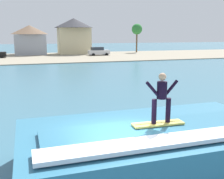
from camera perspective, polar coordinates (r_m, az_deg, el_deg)
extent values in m
plane|color=#3B6C81|center=(9.21, 0.56, -17.57)|extent=(260.00, 260.00, 0.00)
cube|color=teal|center=(9.57, 8.26, -11.79)|extent=(8.69, 4.57, 1.42)
cube|color=teal|center=(8.81, 10.06, -8.40)|extent=(7.38, 2.06, 0.16)
cube|color=silver|center=(8.05, 13.14, -10.16)|extent=(7.82, 0.82, 0.12)
cube|color=#EAD159|center=(9.02, 9.56, -7.04)|extent=(1.72, 0.49, 0.06)
cube|color=black|center=(9.01, 9.57, -6.89)|extent=(1.57, 0.09, 0.01)
cylinder|color=black|center=(8.79, 8.76, -4.56)|extent=(0.16, 0.16, 0.80)
cylinder|color=black|center=(9.02, 11.62, -4.25)|extent=(0.16, 0.16, 0.80)
cylinder|color=black|center=(8.74, 10.37, -0.12)|extent=(0.32, 0.32, 0.55)
sphere|color=tan|center=(8.67, 10.47, 2.64)|extent=(0.24, 0.24, 0.24)
cylinder|color=black|center=(8.57, 8.35, 0.20)|extent=(0.44, 0.10, 0.47)
cylinder|color=black|center=(8.89, 12.34, 0.47)|extent=(0.44, 0.10, 0.47)
cube|color=gray|center=(55.24, -15.31, 6.45)|extent=(120.00, 24.65, 0.13)
cylinder|color=black|center=(57.19, -21.87, 6.45)|extent=(0.64, 0.22, 0.64)
cylinder|color=black|center=(55.24, -22.00, 6.30)|extent=(0.64, 0.22, 0.64)
cube|color=silver|center=(58.37, -2.77, 7.78)|extent=(4.42, 1.99, 0.90)
cube|color=#262D38|center=(58.24, -3.10, 8.53)|extent=(2.43, 1.79, 0.64)
cylinder|color=black|center=(59.79, -1.70, 7.44)|extent=(0.64, 0.22, 0.64)
cylinder|color=black|center=(57.79, -1.11, 7.31)|extent=(0.64, 0.22, 0.64)
cylinder|color=black|center=(59.05, -4.39, 7.36)|extent=(0.64, 0.22, 0.64)
cylinder|color=black|center=(57.03, -3.90, 7.23)|extent=(0.64, 0.22, 0.64)
cube|color=beige|center=(63.84, -7.90, 9.97)|extent=(7.03, 5.01, 5.94)
cone|color=#2D2D33|center=(63.87, -8.00, 13.58)|extent=(8.72, 8.72, 2.10)
cube|color=#9EA3AD|center=(63.15, -16.68, 8.94)|extent=(6.48, 6.23, 4.50)
cone|color=brown|center=(63.12, -16.85, 11.85)|extent=(8.03, 8.03, 1.93)
cylinder|color=brown|center=(68.15, 5.17, 9.70)|extent=(0.36, 0.36, 4.94)
sphere|color=#2B7933|center=(68.14, 5.22, 12.42)|extent=(2.56, 2.56, 2.56)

